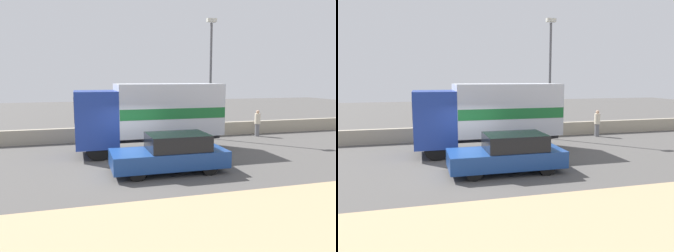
% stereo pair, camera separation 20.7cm
% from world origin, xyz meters
% --- Properties ---
extents(ground_plane, '(80.00, 80.00, 0.00)m').
position_xyz_m(ground_plane, '(0.00, 0.00, 0.00)').
color(ground_plane, '#514F4C').
extents(dirt_shoulder_foreground, '(60.00, 5.93, 0.04)m').
position_xyz_m(dirt_shoulder_foreground, '(0.00, -6.43, 0.02)').
color(dirt_shoulder_foreground, tan).
rests_on(dirt_shoulder_foreground, ground_plane).
extents(stone_wall_backdrop, '(60.00, 0.35, 0.83)m').
position_xyz_m(stone_wall_backdrop, '(0.00, 6.51, 0.41)').
color(stone_wall_backdrop, '#A39984').
rests_on(stone_wall_backdrop, ground_plane).
extents(street_lamp, '(0.56, 0.28, 7.06)m').
position_xyz_m(street_lamp, '(5.30, 5.57, 4.08)').
color(street_lamp, '#4C4C51').
rests_on(street_lamp, ground_plane).
extents(box_truck, '(7.01, 2.46, 3.37)m').
position_xyz_m(box_truck, '(1.10, 2.96, 1.94)').
color(box_truck, navy).
rests_on(box_truck, ground_plane).
extents(car_hatchback, '(4.48, 1.89, 1.51)m').
position_xyz_m(car_hatchback, '(1.08, -0.63, 0.74)').
color(car_hatchback, navy).
rests_on(car_hatchback, ground_plane).
extents(pedestrian, '(0.36, 0.36, 1.66)m').
position_xyz_m(pedestrian, '(8.52, 5.53, 0.86)').
color(pedestrian, slate).
rests_on(pedestrian, ground_plane).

